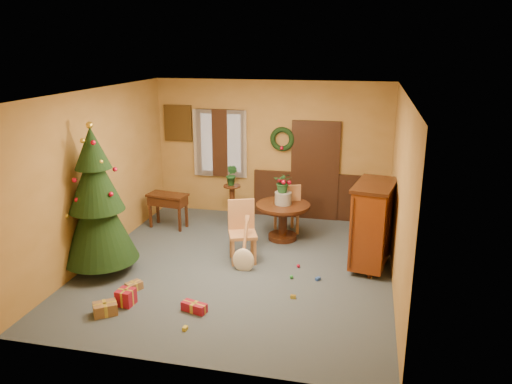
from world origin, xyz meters
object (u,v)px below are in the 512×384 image
(dining_table, at_px, (283,215))
(sideboard, at_px, (373,223))
(chair_near, at_px, (242,229))
(christmas_tree, at_px, (97,203))
(writing_desk, at_px, (168,202))

(dining_table, height_order, sideboard, sideboard)
(dining_table, height_order, chair_near, chair_near)
(chair_near, height_order, christmas_tree, christmas_tree)
(chair_near, relative_size, sideboard, 0.73)
(sideboard, bearing_deg, dining_table, 152.07)
(chair_near, distance_m, christmas_tree, 2.42)
(christmas_tree, xyz_separation_m, writing_desk, (0.27, 2.17, -0.64))
(sideboard, bearing_deg, chair_near, -174.78)
(christmas_tree, bearing_deg, chair_near, 24.52)
(chair_near, bearing_deg, writing_desk, 147.14)
(dining_table, relative_size, christmas_tree, 0.41)
(writing_desk, bearing_deg, dining_table, -3.03)
(christmas_tree, relative_size, sideboard, 1.71)
(chair_near, bearing_deg, christmas_tree, -155.48)
(dining_table, height_order, christmas_tree, christmas_tree)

